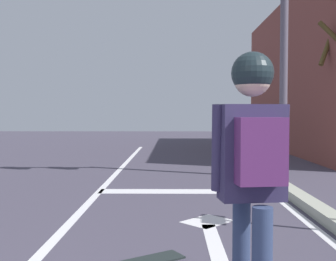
% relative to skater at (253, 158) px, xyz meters
% --- Properties ---
extents(lane_line_center, '(0.12, 20.00, 0.01)m').
position_rel_skater_xyz_m(lane_line_center, '(-1.71, 3.89, -1.09)').
color(lane_line_center, silver).
rests_on(lane_line_center, ground).
extents(lane_line_curbside, '(0.12, 20.00, 0.01)m').
position_rel_skater_xyz_m(lane_line_curbside, '(1.21, 3.89, -1.09)').
color(lane_line_curbside, silver).
rests_on(lane_line_curbside, ground).
extents(stop_bar, '(3.07, 0.40, 0.01)m').
position_rel_skater_xyz_m(stop_bar, '(-0.18, 4.66, -1.09)').
color(stop_bar, silver).
rests_on(stop_bar, ground).
extents(lane_arrow_stem, '(0.16, 1.40, 0.01)m').
position_rel_skater_xyz_m(lane_arrow_stem, '(-0.02, 1.88, -1.09)').
color(lane_arrow_stem, silver).
rests_on(lane_arrow_stem, ground).
extents(lane_arrow_head, '(0.71, 0.71, 0.01)m').
position_rel_skater_xyz_m(lane_arrow_head, '(-0.02, 2.73, -1.09)').
color(lane_arrow_head, silver).
rests_on(lane_arrow_head, ground).
extents(curb_strip, '(0.24, 24.00, 0.14)m').
position_rel_skater_xyz_m(curb_strip, '(1.46, 3.89, -1.02)').
color(curb_strip, '#A2A493').
rests_on(curb_strip, ground).
extents(skater, '(0.45, 0.61, 1.61)m').
position_rel_skater_xyz_m(skater, '(0.00, 0.00, 0.00)').
color(skater, navy).
rests_on(skater, skateboard).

